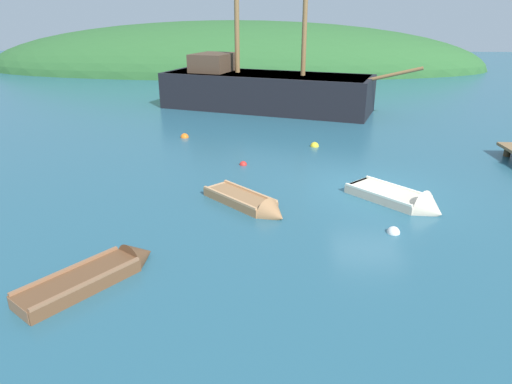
# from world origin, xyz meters

# --- Properties ---
(ground_plane) EXTENTS (120.00, 120.00, 0.00)m
(ground_plane) POSITION_xyz_m (0.00, 0.00, 0.00)
(ground_plane) COLOR #285B70
(shore_hill) EXTENTS (53.18, 18.75, 9.89)m
(shore_hill) POSITION_xyz_m (-7.53, 35.81, 0.00)
(shore_hill) COLOR #2D602D
(shore_hill) RESTS_ON ground
(sailing_ship) EXTENTS (15.38, 8.08, 11.07)m
(sailing_ship) POSITION_xyz_m (-4.01, 13.94, 0.86)
(sailing_ship) COLOR black
(sailing_ship) RESTS_ON ground
(rowboat_outer_left) EXTENTS (3.04, 3.15, 1.15)m
(rowboat_outer_left) POSITION_xyz_m (0.69, -1.37, 0.08)
(rowboat_outer_left) COLOR beige
(rowboat_outer_left) RESTS_ON ground
(rowboat_outer_right) EXTENTS (2.92, 2.93, 0.90)m
(rowboat_outer_right) POSITION_xyz_m (-4.17, -1.76, 0.08)
(rowboat_outer_right) COLOR #9E7047
(rowboat_outer_right) RESTS_ON ground
(rowboat_center) EXTENTS (2.72, 3.19, 0.88)m
(rowboat_center) POSITION_xyz_m (-7.45, -6.03, 0.10)
(rowboat_center) COLOR brown
(rowboat_center) RESTS_ON ground
(buoy_red) EXTENTS (0.31, 0.31, 0.31)m
(buoy_red) POSITION_xyz_m (-4.65, 2.51, 0.00)
(buoy_red) COLOR red
(buoy_red) RESTS_ON ground
(buoy_white) EXTENTS (0.36, 0.36, 0.36)m
(buoy_white) POSITION_xyz_m (-0.13, -3.43, 0.00)
(buoy_white) COLOR white
(buoy_white) RESTS_ON ground
(buoy_orange) EXTENTS (0.41, 0.41, 0.41)m
(buoy_orange) POSITION_xyz_m (-7.77, 6.73, 0.00)
(buoy_orange) COLOR orange
(buoy_orange) RESTS_ON ground
(buoy_yellow) EXTENTS (0.40, 0.40, 0.40)m
(buoy_yellow) POSITION_xyz_m (-1.56, 5.34, 0.00)
(buoy_yellow) COLOR yellow
(buoy_yellow) RESTS_ON ground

